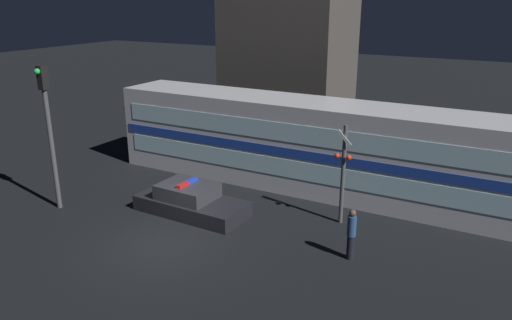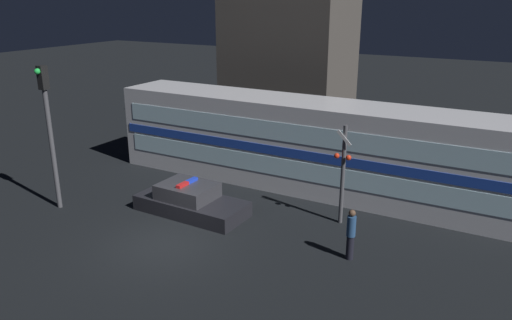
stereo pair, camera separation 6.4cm
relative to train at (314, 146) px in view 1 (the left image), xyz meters
The scene contains 7 objects.
ground_plane 7.98m from the train, 108.19° to the right, with size 120.00×120.00×0.00m, color black.
train is the anchor object (origin of this frame).
police_car 5.97m from the train, 123.33° to the right, with size 4.50×2.03×1.30m.
pedestrian 6.44m from the train, 56.23° to the right, with size 0.29×0.29×1.74m.
crossing_signal_near 3.67m from the train, 50.78° to the right, with size 0.65×0.32×3.81m.
traffic_light_corner 10.85m from the train, 139.36° to the right, with size 0.30×0.46×5.72m.
building_left 10.56m from the train, 122.06° to the left, with size 7.10×5.31×10.11m.
Camera 1 is at (10.26, -12.10, 8.21)m, focal length 35.00 mm.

